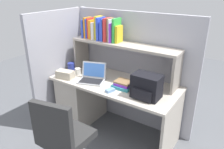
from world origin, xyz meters
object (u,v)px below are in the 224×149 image
paper_cup (78,71)px  backpack (146,87)px  computer_mouse (110,90)px  laptop (92,77)px  office_chair (64,144)px  tissue_box (65,74)px  snack_canister (71,67)px

paper_cup → backpack: bearing=-3.6°
backpack → computer_mouse: (-0.39, -0.11, -0.11)m
laptop → computer_mouse: 0.38m
computer_mouse → office_chair: 0.75m
laptop → computer_mouse: size_ratio=3.63×
laptop → computer_mouse: laptop is taller
laptop → tissue_box: (-0.34, -0.13, -0.00)m
computer_mouse → tissue_box: size_ratio=0.47×
laptop → computer_mouse: bearing=-19.2°
paper_cup → computer_mouse: bearing=-14.9°
tissue_box → snack_canister: bearing=102.7°
tissue_box → laptop: bearing=9.2°
backpack → laptop: bearing=178.7°
backpack → paper_cup: backpack is taller
laptop → backpack: backpack is taller
backpack → snack_canister: size_ratio=2.44×
snack_canister → office_chair: office_chair is taller
office_chair → computer_mouse: bearing=-111.1°
laptop → paper_cup: size_ratio=4.25×
computer_mouse → office_chair: size_ratio=0.11×
computer_mouse → snack_canister: bearing=179.4°
tissue_box → backpack: bearing=-5.5°
laptop → tissue_box: 0.37m
laptop → paper_cup: laptop is taller
snack_canister → office_chair: (0.69, -0.87, -0.40)m
computer_mouse → paper_cup: paper_cup is taller
snack_canister → laptop: bearing=-11.0°
computer_mouse → paper_cup: 0.66m
laptop → snack_canister: bearing=169.0°
paper_cup → office_chair: (0.54, -0.83, -0.38)m
backpack → office_chair: size_ratio=0.32×
paper_cup → tissue_box: size_ratio=0.40×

